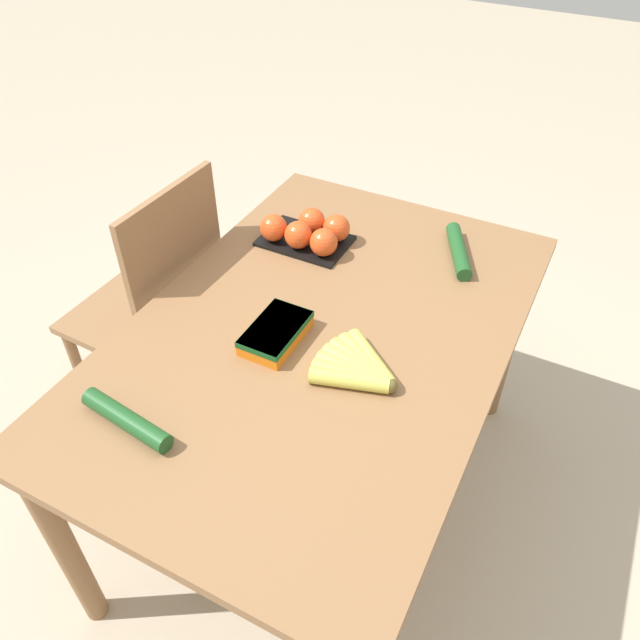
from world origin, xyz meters
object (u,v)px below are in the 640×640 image
(chair, at_px, (158,310))
(banana_bunch, at_px, (359,369))
(carrot_bag, at_px, (276,332))
(cucumber_near, at_px, (458,251))
(tomato_pack, at_px, (308,232))
(cucumber_far, at_px, (126,420))

(chair, height_order, banana_bunch, chair)
(carrot_bag, bearing_deg, cucumber_near, -28.02)
(chair, relative_size, cucumber_near, 4.20)
(chair, xyz_separation_m, tomato_pack, (0.24, -0.42, 0.28))
(chair, height_order, cucumber_near, chair)
(chair, bearing_deg, banana_bunch, 79.09)
(chair, distance_m, banana_bunch, 0.83)
(tomato_pack, relative_size, carrot_bag, 1.38)
(banana_bunch, xyz_separation_m, carrot_bag, (0.02, 0.23, 0.01))
(cucumber_far, bearing_deg, banana_bunch, -45.85)
(banana_bunch, bearing_deg, carrot_bag, 86.18)
(banana_bunch, relative_size, cucumber_far, 0.85)
(banana_bunch, height_order, tomato_pack, tomato_pack)
(tomato_pack, distance_m, cucumber_far, 0.78)
(chair, xyz_separation_m, cucumber_near, (0.38, -0.83, 0.26))
(chair, height_order, tomato_pack, chair)
(chair, relative_size, banana_bunch, 4.79)
(tomato_pack, height_order, cucumber_far, tomato_pack)
(tomato_pack, distance_m, carrot_bag, 0.42)
(cucumber_near, relative_size, cucumber_far, 0.97)
(carrot_bag, bearing_deg, chair, 73.65)
(cucumber_near, bearing_deg, tomato_pack, 109.05)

